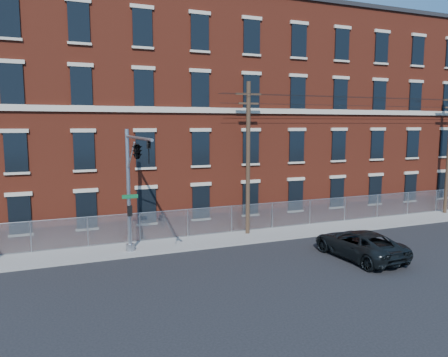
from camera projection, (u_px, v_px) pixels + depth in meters
name	position (u px, v px, depth m)	size (l,w,h in m)	color
ground	(258.00, 264.00, 22.71)	(140.00, 140.00, 0.00)	black
sidewalk	(372.00, 223.00, 31.74)	(65.00, 3.00, 0.12)	gray
mill_building	(309.00, 116.00, 38.94)	(55.30, 14.32, 16.30)	maroon
chain_link_fence	(361.00, 207.00, 32.81)	(59.06, 0.06, 1.85)	#A5A8AD
traffic_signal_mast	(135.00, 163.00, 21.83)	(0.90, 6.75, 7.00)	#9EA0A5
utility_pole_near	(248.00, 156.00, 27.93)	(1.80, 0.28, 10.00)	#3F2D1F
pickup_truck	(359.00, 244.00, 23.62)	(2.59, 5.62, 1.56)	black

